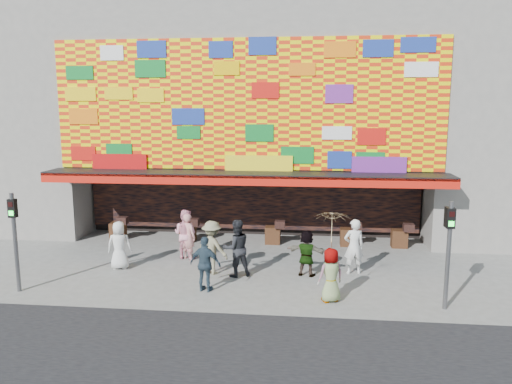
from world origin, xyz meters
TOP-DOWN VIEW (x-y plane):
  - ground at (0.00, 0.00)m, footprint 90.00×90.00m
  - shop_building at (0.00, 8.18)m, footprint 15.20×9.40m
  - signal_left at (-6.20, -1.50)m, footprint 0.22×0.20m
  - signal_right at (6.20, -1.50)m, footprint 0.22×0.20m
  - ped_a at (-3.96, 0.87)m, footprint 0.90×0.68m
  - ped_b at (-1.88, 2.16)m, footprint 0.74×0.67m
  - ped_c at (0.11, 0.56)m, footprint 1.13×1.04m
  - ped_d at (-0.72, 0.70)m, footprint 1.33×1.10m
  - ped_e at (-0.61, -0.89)m, footprint 1.05×0.63m
  - ped_f at (2.39, 0.84)m, footprint 1.49×0.79m
  - ped_g at (3.09, -1.30)m, footprint 0.91×0.78m
  - ped_h at (3.94, 1.22)m, footprint 0.75×0.57m
  - ped_i at (-2.03, 2.30)m, footprint 1.04×0.90m
  - parasol at (3.09, -1.30)m, footprint 1.20×1.21m

SIDE VIEW (x-z plane):
  - ground at x=0.00m, z-range 0.00..0.00m
  - ped_f at x=2.39m, z-range 0.00..1.54m
  - ped_g at x=3.09m, z-range 0.00..1.56m
  - ped_a at x=-3.96m, z-range 0.00..1.66m
  - ped_e at x=-0.61m, z-range 0.00..1.68m
  - ped_b at x=-1.88m, z-range 0.00..1.70m
  - ped_d at x=-0.72m, z-range 0.00..1.79m
  - ped_i at x=-2.03m, z-range 0.00..1.81m
  - ped_h at x=3.94m, z-range 0.00..1.85m
  - ped_c at x=0.11m, z-range 0.00..1.89m
  - signal_left at x=-6.20m, z-range 0.36..3.36m
  - signal_right at x=6.20m, z-range 0.36..3.36m
  - parasol at x=3.09m, z-range 1.22..3.09m
  - shop_building at x=0.00m, z-range 0.23..10.23m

